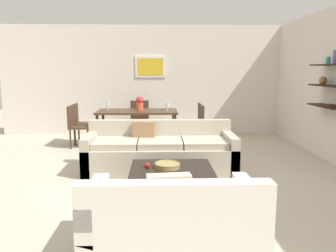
% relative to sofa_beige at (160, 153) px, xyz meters
% --- Properties ---
extents(ground_plane, '(18.00, 18.00, 0.00)m').
position_rel_sofa_beige_xyz_m(ground_plane, '(-0.00, -0.34, -0.29)').
color(ground_plane, '#BCB29E').
extents(back_wall_unit, '(8.40, 0.09, 2.70)m').
position_rel_sofa_beige_xyz_m(back_wall_unit, '(0.29, 3.19, 1.06)').
color(back_wall_unit, silver).
rests_on(back_wall_unit, ground).
extents(sofa_beige, '(2.38, 0.90, 0.78)m').
position_rel_sofa_beige_xyz_m(sofa_beige, '(0.00, 0.00, 0.00)').
color(sofa_beige, '#B2A893').
rests_on(sofa_beige, ground).
extents(loveseat_white, '(1.51, 0.90, 0.78)m').
position_rel_sofa_beige_xyz_m(loveseat_white, '(0.09, -2.57, 0.00)').
color(loveseat_white, silver).
rests_on(loveseat_white, ground).
extents(coffee_table, '(1.05, 0.93, 0.38)m').
position_rel_sofa_beige_xyz_m(coffee_table, '(0.14, -1.21, -0.10)').
color(coffee_table, black).
rests_on(coffee_table, ground).
extents(decorative_bowl, '(0.33, 0.33, 0.07)m').
position_rel_sofa_beige_xyz_m(decorative_bowl, '(0.09, -1.18, 0.12)').
color(decorative_bowl, '#99844C').
rests_on(decorative_bowl, coffee_table).
extents(apple_on_coffee_table, '(0.07, 0.07, 0.07)m').
position_rel_sofa_beige_xyz_m(apple_on_coffee_table, '(-0.17, -1.17, 0.12)').
color(apple_on_coffee_table, red).
rests_on(apple_on_coffee_table, coffee_table).
extents(dining_table, '(1.71, 0.87, 0.75)m').
position_rel_sofa_beige_xyz_m(dining_table, '(-0.48, 1.92, 0.38)').
color(dining_table, '#422D1E').
rests_on(dining_table, ground).
extents(dining_chair_right_near, '(0.44, 0.44, 0.88)m').
position_rel_sofa_beige_xyz_m(dining_chair_right_near, '(0.78, 1.73, 0.21)').
color(dining_chair_right_near, '#422D1E').
rests_on(dining_chair_right_near, ground).
extents(dining_chair_left_far, '(0.44, 0.44, 0.88)m').
position_rel_sofa_beige_xyz_m(dining_chair_left_far, '(-1.74, 2.12, 0.21)').
color(dining_chair_left_far, '#422D1E').
rests_on(dining_chair_left_far, ground).
extents(dining_chair_right_far, '(0.44, 0.44, 0.88)m').
position_rel_sofa_beige_xyz_m(dining_chair_right_far, '(0.78, 2.12, 0.21)').
color(dining_chair_right_far, '#422D1E').
rests_on(dining_chair_right_far, ground).
extents(dining_chair_head, '(0.44, 0.44, 0.88)m').
position_rel_sofa_beige_xyz_m(dining_chair_head, '(-0.48, 2.76, 0.21)').
color(dining_chair_head, '#422D1E').
rests_on(dining_chair_head, ground).
extents(dining_chair_left_near, '(0.44, 0.44, 0.88)m').
position_rel_sofa_beige_xyz_m(dining_chair_left_near, '(-1.74, 1.73, 0.21)').
color(dining_chair_left_near, '#422D1E').
rests_on(dining_chair_left_near, ground).
extents(wine_glass_right_far, '(0.07, 0.07, 0.16)m').
position_rel_sofa_beige_xyz_m(wine_glass_right_far, '(0.17, 2.03, 0.57)').
color(wine_glass_right_far, silver).
rests_on(wine_glass_right_far, dining_table).
extents(wine_glass_head, '(0.07, 0.07, 0.15)m').
position_rel_sofa_beige_xyz_m(wine_glass_head, '(-0.48, 2.30, 0.57)').
color(wine_glass_head, silver).
rests_on(wine_glass_head, dining_table).
extents(wine_glass_right_near, '(0.08, 0.08, 0.17)m').
position_rel_sofa_beige_xyz_m(wine_glass_right_near, '(0.17, 1.82, 0.58)').
color(wine_glass_right_near, silver).
rests_on(wine_glass_right_near, dining_table).
extents(wine_glass_left_far, '(0.06, 0.06, 0.18)m').
position_rel_sofa_beige_xyz_m(wine_glass_left_far, '(-1.13, 2.03, 0.58)').
color(wine_glass_left_far, silver).
rests_on(wine_glass_left_far, dining_table).
extents(centerpiece_vase, '(0.16, 0.16, 0.31)m').
position_rel_sofa_beige_xyz_m(centerpiece_vase, '(-0.42, 1.94, 0.62)').
color(centerpiece_vase, '#D85933').
rests_on(centerpiece_vase, dining_table).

